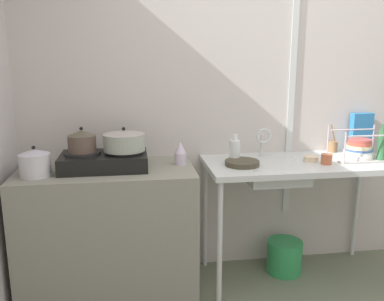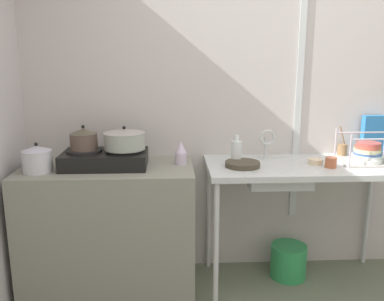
% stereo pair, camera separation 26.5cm
% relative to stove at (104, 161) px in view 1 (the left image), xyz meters
% --- Properties ---
extents(wall_back, '(4.48, 0.10, 2.77)m').
position_rel_stove_xyz_m(wall_back, '(1.21, 0.36, 0.41)').
color(wall_back, beige).
rests_on(wall_back, ground).
extents(wall_metal_strip, '(0.05, 0.01, 2.21)m').
position_rel_stove_xyz_m(wall_metal_strip, '(1.42, 0.30, 0.55)').
color(wall_metal_strip, silver).
extents(counter_concrete, '(1.18, 0.62, 0.92)m').
position_rel_stove_xyz_m(counter_concrete, '(0.01, 0.00, -0.52)').
color(counter_concrete, gray).
rests_on(counter_concrete, ground).
extents(counter_sink, '(1.37, 0.62, 0.92)m').
position_rel_stove_xyz_m(counter_sink, '(1.39, 0.00, -0.13)').
color(counter_sink, silver).
rests_on(counter_sink, ground).
extents(stove, '(0.57, 0.35, 0.12)m').
position_rel_stove_xyz_m(stove, '(0.00, 0.00, 0.00)').
color(stove, black).
rests_on(stove, counter_concrete).
extents(pot_on_left_burner, '(0.19, 0.19, 0.17)m').
position_rel_stove_xyz_m(pot_on_left_burner, '(-0.14, 0.00, 0.14)').
color(pot_on_left_burner, brown).
rests_on(pot_on_left_burner, stove).
extents(pot_on_right_burner, '(0.28, 0.28, 0.16)m').
position_rel_stove_xyz_m(pot_on_right_burner, '(0.14, 0.00, 0.13)').
color(pot_on_right_burner, '#99A292').
rests_on(pot_on_right_burner, stove).
extents(pot_beside_stove, '(0.19, 0.19, 0.20)m').
position_rel_stove_xyz_m(pot_beside_stove, '(-0.42, -0.11, 0.03)').
color(pot_beside_stove, silver).
rests_on(pot_beside_stove, counter_concrete).
extents(percolator, '(0.08, 0.08, 0.17)m').
position_rel_stove_xyz_m(percolator, '(0.52, 0.04, 0.02)').
color(percolator, silver).
rests_on(percolator, counter_concrete).
extents(sink_basin, '(0.42, 0.37, 0.13)m').
position_rel_stove_xyz_m(sink_basin, '(1.19, -0.04, -0.12)').
color(sink_basin, silver).
rests_on(sink_basin, counter_sink).
extents(faucet, '(0.12, 0.07, 0.23)m').
position_rel_stove_xyz_m(faucet, '(1.15, 0.14, 0.09)').
color(faucet, silver).
rests_on(faucet, counter_sink).
extents(frying_pan, '(0.24, 0.24, 0.03)m').
position_rel_stove_xyz_m(frying_pan, '(0.94, -0.05, -0.04)').
color(frying_pan, '#3F3A2A').
rests_on(frying_pan, counter_sink).
extents(dish_rack, '(0.39, 0.27, 0.23)m').
position_rel_stove_xyz_m(dish_rack, '(1.84, 0.00, 0.01)').
color(dish_rack, '#BEB1B9').
rests_on(dish_rack, counter_sink).
extents(cup_by_rack, '(0.08, 0.08, 0.07)m').
position_rel_stove_xyz_m(cup_by_rack, '(1.54, -0.10, -0.02)').
color(cup_by_rack, '#B45E3B').
rests_on(cup_by_rack, counter_sink).
extents(small_bowl_on_drainboard, '(0.10, 0.10, 0.04)m').
position_rel_stove_xyz_m(small_bowl_on_drainboard, '(1.47, -0.00, -0.04)').
color(small_bowl_on_drainboard, beige).
rests_on(small_bowl_on_drainboard, counter_sink).
extents(bottle_by_sink, '(0.08, 0.08, 0.20)m').
position_rel_stove_xyz_m(bottle_by_sink, '(0.91, 0.06, 0.03)').
color(bottle_by_sink, silver).
rests_on(bottle_by_sink, counter_sink).
extents(bottle_by_rack, '(0.06, 0.06, 0.28)m').
position_rel_stove_xyz_m(bottle_by_rack, '(1.97, -0.08, 0.06)').
color(bottle_by_rack, '#2F6A3C').
rests_on(bottle_by_rack, counter_sink).
extents(cereal_box, '(0.18, 0.07, 0.31)m').
position_rel_stove_xyz_m(cereal_box, '(2.00, 0.26, 0.09)').
color(cereal_box, '#2B76B5').
rests_on(cereal_box, counter_sink).
extents(utensil_jar, '(0.08, 0.07, 0.23)m').
position_rel_stove_xyz_m(utensil_jar, '(1.77, 0.25, -0.01)').
color(utensil_jar, '#936C45').
rests_on(utensil_jar, counter_sink).
extents(bucket_on_floor, '(0.27, 0.27, 0.26)m').
position_rel_stove_xyz_m(bucket_on_floor, '(1.34, 0.08, -0.85)').
color(bucket_on_floor, '#2C934E').
rests_on(bucket_on_floor, ground).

